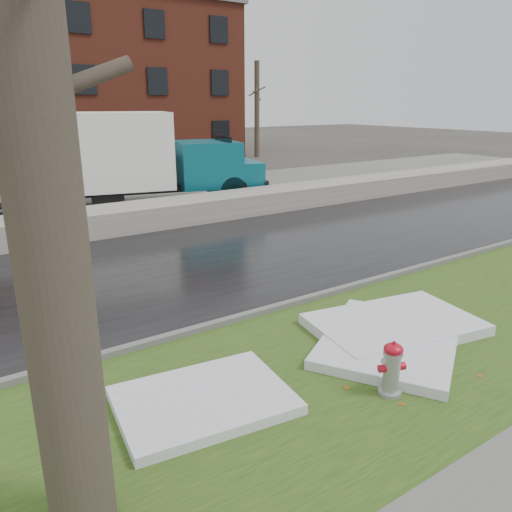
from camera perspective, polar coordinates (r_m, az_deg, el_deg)
ground at (r=8.49m, az=2.55°, el=-9.66°), size 120.00×120.00×0.00m
verge at (r=7.64m, az=8.32°, el=-12.94°), size 60.00×4.50×0.04m
road at (r=12.10m, az=-10.30°, el=-1.44°), size 60.00×7.00×0.03m
parking_lot at (r=19.94m, az=-20.49°, el=5.12°), size 60.00×9.00×0.03m
curb at (r=9.19m, az=-1.20°, el=-6.94°), size 60.00×0.15×0.14m
snowbank at (r=15.81m, az=-16.69°, el=3.88°), size 60.00×1.60×0.75m
brick_building at (r=36.65m, az=-25.21°, el=17.54°), size 26.00×12.00×10.00m
bg_tree_right at (r=36.40m, az=0.11°, el=16.48°), size 1.40×1.62×6.50m
fire_hydrant at (r=7.05m, az=15.25°, el=-12.06°), size 0.39×0.37×0.79m
tree at (r=4.09m, az=-24.13°, el=14.88°), size 1.54×1.84×7.41m
box_truck at (r=19.28m, az=-14.74°, el=10.77°), size 10.52×4.41×3.48m
worker at (r=14.54m, az=-23.82°, el=6.92°), size 0.67×0.49×1.68m
snow_patch_near at (r=8.48m, az=15.02°, el=-9.40°), size 3.26×3.05×0.16m
snow_patch_far at (r=6.81m, az=-6.02°, el=-16.06°), size 2.38×1.87×0.14m
snow_patch_side at (r=9.07m, az=15.53°, el=-7.54°), size 3.08×2.28×0.18m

